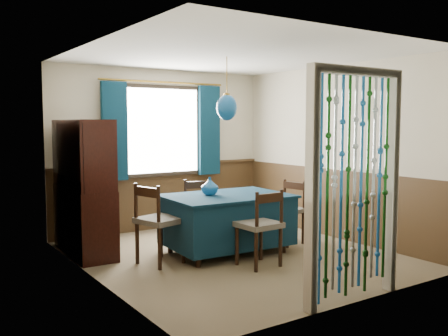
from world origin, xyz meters
TOP-DOWN VIEW (x-y plane):
  - floor at (0.00, 0.00)m, footprint 4.00×4.00m
  - ceiling at (0.00, 0.00)m, footprint 4.00×4.00m
  - wall_back at (0.00, 2.00)m, footprint 3.60×0.00m
  - wall_front at (0.00, -2.00)m, footprint 3.60×0.00m
  - wall_left at (-1.80, 0.00)m, footprint 0.00×4.00m
  - wall_right at (1.80, 0.00)m, footprint 0.00×4.00m
  - wainscot_back at (0.00, 1.99)m, footprint 3.60×0.00m
  - wainscot_front at (0.00, -1.99)m, footprint 3.60×0.00m
  - wainscot_left at (-1.79, 0.00)m, footprint 0.00×4.00m
  - wainscot_right at (1.79, 0.00)m, footprint 0.00×4.00m
  - window at (0.00, 1.95)m, footprint 1.32×0.12m
  - doorway at (0.00, -1.94)m, footprint 1.16×0.12m
  - dining_table at (-0.01, 0.16)m, footprint 1.61×1.16m
  - chair_near at (-0.04, -0.58)m, footprint 0.47×0.45m
  - chair_far at (-0.01, 0.81)m, footprint 0.52×0.50m
  - chair_left at (-0.98, 0.18)m, footprint 0.57×0.58m
  - chair_right at (0.98, 0.12)m, footprint 0.47×0.49m
  - sideboard at (-1.55, 1.14)m, footprint 0.49×1.32m
  - pendant_lamp at (-0.01, 0.16)m, footprint 0.26×0.26m
  - vase_table at (-0.20, 0.27)m, footprint 0.25×0.25m
  - bowl_shelf at (-1.49, 0.88)m, footprint 0.24×0.24m
  - vase_sideboard at (-1.49, 1.49)m, footprint 0.20×0.20m

SIDE VIEW (x-z plane):
  - floor at x=0.00m, z-range 0.00..0.00m
  - dining_table at x=-0.01m, z-range 0.06..0.81m
  - chair_right at x=0.98m, z-range 0.03..0.90m
  - chair_far at x=-0.01m, z-range 0.03..0.91m
  - chair_near at x=-0.04m, z-range 0.03..0.94m
  - wainscot_back at x=0.00m, z-range -1.30..2.30m
  - wainscot_front at x=0.00m, z-range -1.30..2.30m
  - wainscot_left at x=-1.79m, z-range -1.50..2.50m
  - wainscot_right at x=1.79m, z-range -1.50..2.50m
  - chair_left at x=-0.98m, z-range 0.03..1.00m
  - sideboard at x=-1.55m, z-range -0.26..1.45m
  - vase_table at x=-0.20m, z-range 0.75..0.96m
  - vase_sideboard at x=-1.49m, z-range 0.86..1.03m
  - doorway at x=0.00m, z-range -0.04..2.14m
  - bowl_shelf at x=-1.49m, z-range 1.17..1.22m
  - wall_back at x=0.00m, z-range -0.55..3.05m
  - wall_front at x=0.00m, z-range -0.55..3.05m
  - wall_left at x=-1.80m, z-range -0.75..3.25m
  - wall_right at x=1.80m, z-range -0.75..3.25m
  - window at x=0.00m, z-range 0.84..2.26m
  - pendant_lamp at x=-0.01m, z-range 1.47..2.27m
  - ceiling at x=0.00m, z-range 2.50..2.50m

